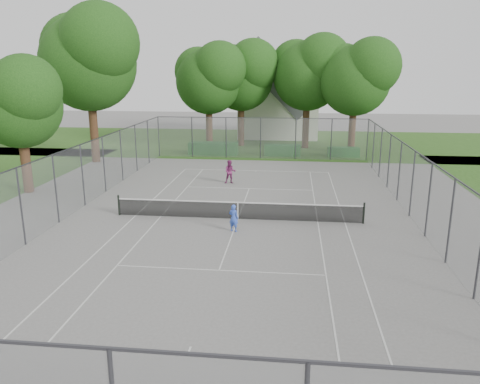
# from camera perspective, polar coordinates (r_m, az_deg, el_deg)

# --- Properties ---
(ground) EXTENTS (120.00, 120.00, 0.00)m
(ground) POSITION_cam_1_polar(r_m,az_deg,el_deg) (24.37, -0.26, -3.33)
(ground) COLOR slate
(ground) RESTS_ON ground
(grass_far) EXTENTS (60.00, 20.00, 0.00)m
(grass_far) POSITION_cam_1_polar(r_m,az_deg,el_deg) (49.65, 3.22, 6.06)
(grass_far) COLOR #264C15
(grass_far) RESTS_ON ground
(court_markings) EXTENTS (11.03, 23.83, 0.01)m
(court_markings) POSITION_cam_1_polar(r_m,az_deg,el_deg) (24.37, -0.26, -3.32)
(court_markings) COLOR beige
(court_markings) RESTS_ON ground
(tennis_net) EXTENTS (12.87, 0.10, 1.10)m
(tennis_net) POSITION_cam_1_polar(r_m,az_deg,el_deg) (24.21, -0.26, -2.18)
(tennis_net) COLOR black
(tennis_net) RESTS_ON ground
(perimeter_fence) EXTENTS (18.08, 34.08, 3.52)m
(perimeter_fence) POSITION_cam_1_polar(r_m,az_deg,el_deg) (23.87, -0.27, 0.80)
(perimeter_fence) COLOR #38383D
(perimeter_fence) RESTS_ON ground
(tree_far_left) EXTENTS (6.97, 6.36, 10.02)m
(tree_far_left) POSITION_cam_1_polar(r_m,az_deg,el_deg) (44.80, -3.78, 13.93)
(tree_far_left) COLOR #3E2516
(tree_far_left) RESTS_ON ground
(tree_far_midleft) EXTENTS (7.21, 6.58, 10.36)m
(tree_far_midleft) POSITION_cam_1_polar(r_m,az_deg,el_deg) (46.92, 0.24, 14.29)
(tree_far_midleft) COLOR #3E2516
(tree_far_midleft) RESTS_ON ground
(tree_far_midright) EXTENTS (7.49, 6.84, 10.77)m
(tree_far_midright) POSITION_cam_1_polar(r_m,az_deg,el_deg) (45.95, 8.39, 14.48)
(tree_far_midright) COLOR #3E2516
(tree_far_midright) RESTS_ON ground
(tree_far_right) EXTENTS (7.12, 6.50, 10.24)m
(tree_far_right) POSITION_cam_1_polar(r_m,az_deg,el_deg) (43.68, 14.03, 13.71)
(tree_far_right) COLOR #3E2516
(tree_far_right) RESTS_ON ground
(tree_side_back) EXTENTS (8.71, 7.96, 12.52)m
(tree_side_back) POSITION_cam_1_polar(r_m,az_deg,el_deg) (40.33, -17.96, 15.62)
(tree_side_back) COLOR #3E2516
(tree_side_back) RESTS_ON ground
(tree_side_front) EXTENTS (5.88, 5.36, 8.45)m
(tree_side_front) POSITION_cam_1_polar(r_m,az_deg,el_deg) (31.67, -25.37, 10.20)
(tree_side_front) COLOR #3E2516
(tree_side_front) RESTS_ON ground
(hedge_left) EXTENTS (4.42, 1.32, 1.10)m
(hedge_left) POSITION_cam_1_polar(r_m,az_deg,el_deg) (42.61, -3.28, 5.33)
(hedge_left) COLOR #194E1C
(hedge_left) RESTS_ON ground
(hedge_mid) EXTENTS (3.20, 0.91, 1.01)m
(hedge_mid) POSITION_cam_1_polar(r_m,az_deg,el_deg) (42.09, 5.20, 5.11)
(hedge_mid) COLOR #194E1C
(hedge_mid) RESTS_ON ground
(hedge_right) EXTENTS (2.75, 1.01, 0.82)m
(hedge_right) POSITION_cam_1_polar(r_m,az_deg,el_deg) (42.55, 12.49, 4.80)
(hedge_right) COLOR #194E1C
(hedge_right) RESTS_ON ground
(house) EXTENTS (8.65, 6.70, 10.77)m
(house) POSITION_cam_1_polar(r_m,az_deg,el_deg) (53.78, 4.75, 11.36)
(house) COLOR silver
(house) RESTS_ON ground
(girl_player) EXTENTS (0.57, 0.47, 1.34)m
(girl_player) POSITION_cam_1_polar(r_m,az_deg,el_deg) (22.42, -0.78, -3.18)
(girl_player) COLOR blue
(girl_player) RESTS_ON ground
(woman_player) EXTENTS (0.86, 0.71, 1.61)m
(woman_player) POSITION_cam_1_polar(r_m,az_deg,el_deg) (31.69, -1.21, 2.47)
(woman_player) COLOR #79285C
(woman_player) RESTS_ON ground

